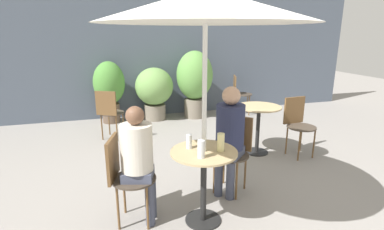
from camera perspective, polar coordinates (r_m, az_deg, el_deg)
The scene contains 18 objects.
ground_plane at distance 3.30m, azimuth 4.58°, elevation -18.54°, with size 20.00×20.00×0.00m, color gray.
storefront_wall at distance 6.79m, azimuth -8.01°, elevation 12.41°, with size 10.00×0.06×3.00m.
cafe_table_near at distance 2.95m, azimuth 2.23°, elevation -10.45°, with size 0.65×0.65×0.76m.
cafe_table_far at distance 4.73m, azimuth 12.54°, elevation -0.56°, with size 0.67×0.67×0.76m.
bistro_chair_0 at distance 3.60m, azimuth 7.98°, elevation -5.87°, with size 0.49×0.49×0.89m.
bistro_chair_1 at distance 3.02m, azimuth -12.84°, elevation -10.45°, with size 0.47×0.45×0.89m.
bistro_chair_2 at distance 7.00m, azimuth 8.90°, elevation 4.58°, with size 0.47×0.46×0.89m.
bistro_chair_3 at distance 4.86m, azimuth 19.49°, elevation -0.97°, with size 0.43×0.44×0.89m.
bistro_chair_4 at distance 5.40m, azimuth -15.51°, elevation 0.96°, with size 0.47×0.48×0.89m.
seated_person_0 at distance 3.39m, azimuth 7.17°, elevation -3.18°, with size 0.41×0.41×1.28m.
seated_person_1 at distance 2.92m, azimuth -10.17°, elevation -7.44°, with size 0.35×0.33×1.20m.
beer_glass_0 at distance 2.85m, azimuth 5.48°, elevation -5.19°, with size 0.07×0.07×0.17m.
beer_glass_1 at distance 2.90m, azimuth -0.56°, elevation -5.07°, with size 0.06×0.06×0.14m.
beer_glass_2 at distance 2.69m, azimuth 1.75°, elevation -6.50°, with size 0.07×0.07×0.17m.
potted_plant_0 at distance 6.44m, azimuth -15.47°, elevation 5.21°, with size 0.64×0.64×1.28m.
potted_plant_1 at distance 6.49m, azimuth -7.22°, elevation 4.86°, with size 0.81×0.81×1.13m.
potted_plant_2 at distance 6.59m, azimuth 0.50°, elevation 6.85°, with size 0.79×0.79×1.47m.
umbrella at distance 2.66m, azimuth 2.59°, elevation 19.98°, with size 1.89×1.89×2.20m.
Camera 1 is at (-1.01, -2.55, 1.84)m, focal length 28.00 mm.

